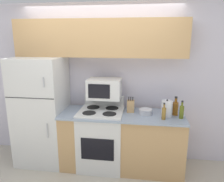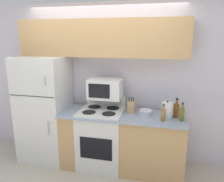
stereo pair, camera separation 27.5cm
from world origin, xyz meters
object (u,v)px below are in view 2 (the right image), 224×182
Objects in this scene: microwave at (105,89)px; knife_block at (131,107)px; refrigerator at (45,109)px; stove at (102,137)px; kettle at (167,110)px; bowl at (146,113)px; bottle_whiskey at (176,110)px; bottle_olive_oil at (182,114)px; bottle_vinegar at (163,115)px.

knife_block is at bearing -3.82° from microwave.
refrigerator is at bearing -177.99° from knife_block.
microwave is at bearing 4.35° from refrigerator.
stove is at bearing -168.43° from knife_block.
refrigerator reaches higher than knife_block.
kettle is (0.94, -0.14, -0.23)m from microwave.
kettle reaches higher than bowl.
stove is at bearing -177.44° from bottle_whiskey.
knife_block is at bearing 167.80° from kettle.
kettle is (0.97, -0.02, 0.53)m from stove.
refrigerator is 6.63× the size of bottle_olive_oil.
microwave is 2.08× the size of knife_block.
kettle is at bearing 68.80° from bottle_vinegar.
knife_block is 0.54m from bottle_vinegar.
knife_block is (1.43, 0.05, 0.13)m from refrigerator.
bottle_vinegar is (1.91, -0.20, 0.13)m from refrigerator.
knife_block is 0.54m from kettle.
bottle_olive_oil reaches higher than knife_block.
knife_block is 0.95× the size of kettle.
stove is at bearing 178.67° from kettle.
bowl is at bearing 169.18° from bottle_olive_oil.
bottle_olive_oil is at bearing -13.36° from knife_block.
bowl is at bearing -0.93° from refrigerator.
bottle_vinegar is (0.92, -0.16, 0.51)m from stove.
microwave is at bearing 176.18° from knife_block.
bowl is 0.51m from bottle_olive_oil.
bottle_whiskey is at bearing 48.21° from bottle_vinegar.
bottle_whiskey reaches higher than kettle.
kettle is at bearing -7.01° from bowl.
microwave is 0.98m from kettle.
kettle reaches higher than stove.
refrigerator is 1.58× the size of stove.
bowl is 0.70× the size of bottle_whiskey.
bottle_olive_oil is at bearing -3.25° from refrigerator.
refrigerator reaches higher than bowl.
stove is at bearing -106.53° from microwave.
kettle is (0.05, 0.13, 0.02)m from bottle_vinegar.
stove is 3.90× the size of bottle_whiskey.
stove is 0.78m from microwave.
bowl is 0.82× the size of bottle_vinegar.
kettle is at bearing -1.33° from stove.
bottle_whiskey is at bearing 0.22° from refrigerator.
bottle_olive_oil is 1.02× the size of kettle.
microwave is 2.56× the size of bowl.
bottle_whiskey reaches higher than bottle_vinegar.
refrigerator is 6.15× the size of bottle_whiskey.
refrigerator is at bearing 176.75° from bottle_olive_oil.
kettle is at bearing -1.87° from refrigerator.
stove is 1.23m from bottle_whiskey.
refrigerator is at bearing -175.65° from microwave.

